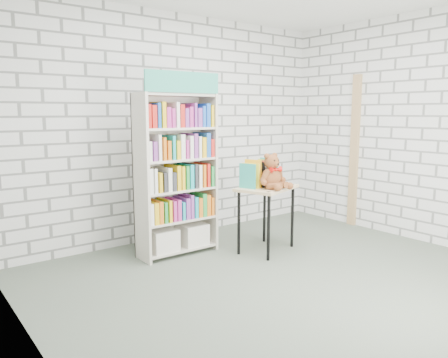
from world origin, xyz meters
TOP-DOWN VIEW (x-y plane):
  - ground at (0.00, 0.00)m, footprint 4.50×4.50m
  - room_shell at (0.00, 0.00)m, footprint 4.52×4.02m
  - bookshelf at (-0.43, 1.36)m, footprint 0.90×0.35m
  - display_table at (0.44, 0.82)m, footprint 0.82×0.68m
  - table_books at (0.41, 0.92)m, footprint 0.53×0.36m
  - teddy_bear at (0.41, 0.69)m, footprint 0.37×0.34m
  - door_trim at (2.23, 0.95)m, footprint 0.05×0.12m

SIDE VIEW (x-z plane):
  - ground at x=0.00m, z-range 0.00..0.00m
  - display_table at x=0.44m, z-range 0.27..1.02m
  - table_books at x=0.41m, z-range 0.75..1.04m
  - teddy_bear at x=0.41m, z-range 0.71..1.11m
  - bookshelf at x=-0.43m, z-range -0.09..1.92m
  - door_trim at x=2.23m, z-range 0.00..2.10m
  - room_shell at x=0.00m, z-range 0.38..3.19m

